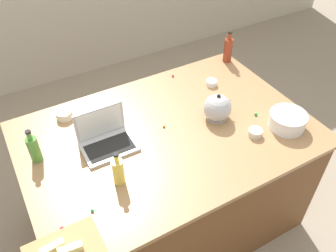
{
  "coord_description": "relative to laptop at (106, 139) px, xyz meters",
  "views": [
    {
      "loc": [
        -0.78,
        -1.38,
        2.38
      ],
      "look_at": [
        0.0,
        0.0,
        0.95
      ],
      "focal_mm": 37.48,
      "sensor_mm": 36.0,
      "label": 1
    }
  ],
  "objects": [
    {
      "name": "laptop",
      "position": [
        0.0,
        0.0,
        0.0
      ],
      "size": [
        0.31,
        0.23,
        0.22
      ],
      "color": "#B7B7BC",
      "rests_on": "island_counter"
    },
    {
      "name": "candy_6",
      "position": [
        0.7,
        0.42,
        -0.04
      ],
      "size": [
        0.02,
        0.02,
        0.02
      ],
      "primitive_type": "sphere",
      "color": "red",
      "rests_on": "island_counter"
    },
    {
      "name": "butter_stick_left",
      "position": [
        -0.4,
        -0.57,
        -0.01
      ],
      "size": [
        0.11,
        0.05,
        0.04
      ],
      "primitive_type": "cube",
      "rotation": [
        0.0,
        0.0,
        -0.11
      ],
      "color": "#F4E58C",
      "rests_on": "cutting_board"
    },
    {
      "name": "ground_plane",
      "position": [
        0.37,
        -0.09,
        -0.95
      ],
      "size": [
        12.0,
        12.0,
        0.0
      ],
      "primitive_type": "plane",
      "color": "gray"
    },
    {
      "name": "butter_stick_right",
      "position": [
        -0.47,
        -0.52,
        -0.01
      ],
      "size": [
        0.11,
        0.05,
        0.04
      ],
      "primitive_type": "cube",
      "rotation": [
        0.0,
        0.0,
        0.09
      ],
      "color": "#F4E58C",
      "rests_on": "cutting_board"
    },
    {
      "name": "kettle",
      "position": [
        0.71,
        -0.12,
        0.03
      ],
      "size": [
        0.21,
        0.18,
        0.2
      ],
      "color": "#ADADB2",
      "rests_on": "island_counter"
    },
    {
      "name": "candy_0",
      "position": [
        0.15,
        -0.01,
        -0.04
      ],
      "size": [
        0.02,
        0.02,
        0.02
      ],
      "primitive_type": "sphere",
      "color": "yellow",
      "rests_on": "island_counter"
    },
    {
      "name": "cutting_board",
      "position": [
        -0.43,
        -0.55,
        -0.04
      ],
      "size": [
        0.34,
        0.22,
        0.02
      ],
      "primitive_type": "cube",
      "color": "#AD7F4C",
      "rests_on": "island_counter"
    },
    {
      "name": "bottle_oil",
      "position": [
        -0.05,
        -0.3,
        0.04
      ],
      "size": [
        0.06,
        0.06,
        0.22
      ],
      "color": "#DBC64C",
      "rests_on": "island_counter"
    },
    {
      "name": "bottle_olive",
      "position": [
        -0.39,
        0.08,
        0.04
      ],
      "size": [
        0.06,
        0.06,
        0.22
      ],
      "color": "#4C8C38",
      "rests_on": "island_counter"
    },
    {
      "name": "candy_1",
      "position": [
        0.95,
        -0.23,
        -0.04
      ],
      "size": [
        0.02,
        0.02,
        0.02
      ],
      "primitive_type": "sphere",
      "color": "green",
      "rests_on": "island_counter"
    },
    {
      "name": "island_counter",
      "position": [
        0.37,
        -0.09,
        -0.5
      ],
      "size": [
        1.78,
        1.21,
        0.9
      ],
      "color": "brown",
      "rests_on": "ground"
    },
    {
      "name": "candy_4",
      "position": [
        0.37,
        -0.04,
        -0.04
      ],
      "size": [
        0.01,
        0.01,
        0.01
      ],
      "primitive_type": "sphere",
      "color": "orange",
      "rests_on": "island_counter"
    },
    {
      "name": "candy_5",
      "position": [
        1.01,
        -0.39,
        -0.04
      ],
      "size": [
        0.02,
        0.02,
        0.02
      ],
      "primitive_type": "sphere",
      "color": "green",
      "rests_on": "island_counter"
    },
    {
      "name": "ramekin_medium",
      "position": [
        0.82,
        -0.37,
        -0.03
      ],
      "size": [
        0.09,
        0.09,
        0.04
      ],
      "primitive_type": "cylinder",
      "color": "beige",
      "rests_on": "island_counter"
    },
    {
      "name": "ramekin_small",
      "position": [
        0.89,
        0.2,
        -0.03
      ],
      "size": [
        0.08,
        0.08,
        0.04
      ],
      "primitive_type": "cylinder",
      "color": "white",
      "rests_on": "island_counter"
    },
    {
      "name": "candy_7",
      "position": [
        -0.24,
        -0.41,
        -0.04
      ],
      "size": [
        0.02,
        0.02,
        0.02
      ],
      "primitive_type": "sphere",
      "color": "green",
      "rests_on": "island_counter"
    },
    {
      "name": "bottle_soy",
      "position": [
        1.19,
        0.41,
        0.05
      ],
      "size": [
        0.07,
        0.07,
        0.25
      ],
      "color": "maroon",
      "rests_on": "island_counter"
    },
    {
      "name": "ramekin_wide",
      "position": [
        -0.14,
        0.36,
        -0.02
      ],
      "size": [
        0.1,
        0.1,
        0.05
      ],
      "primitive_type": "cylinder",
      "color": "beige",
      "rests_on": "island_counter"
    },
    {
      "name": "candy_3",
      "position": [
        -0.38,
        0.28,
        -0.04
      ],
      "size": [
        0.02,
        0.02,
        0.02
      ],
      "primitive_type": "sphere",
      "color": "yellow",
      "rests_on": "island_counter"
    },
    {
      "name": "candy_2",
      "position": [
        -0.4,
        -0.43,
        -0.04
      ],
      "size": [
        0.02,
        0.02,
        0.02
      ],
      "primitive_type": "sphere",
      "color": "red",
      "rests_on": "island_counter"
    },
    {
      "name": "mixing_bowl_large",
      "position": [
        1.04,
        -0.41,
        0.01
      ],
      "size": [
        0.23,
        0.23,
        0.1
      ],
      "color": "white",
      "rests_on": "island_counter"
    }
  ]
}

